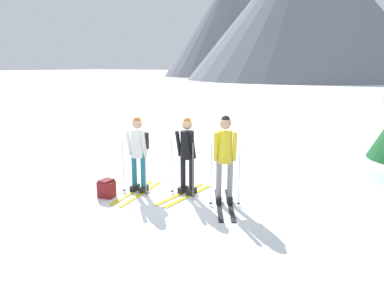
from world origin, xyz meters
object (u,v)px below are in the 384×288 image
backpack_on_snow_front (107,189)px  skier_in_white (138,151)px  skier_in_black (187,153)px  skier_in_yellow (225,156)px

backpack_on_snow_front → skier_in_white: bearing=59.2°
skier_in_black → skier_in_yellow: skier_in_yellow is taller
skier_in_white → skier_in_black: 1.05m
skier_in_white → skier_in_black: (0.98, 0.39, -0.02)m
skier_in_white → skier_in_yellow: (1.89, 0.30, 0.05)m
skier_in_yellow → backpack_on_snow_front: size_ratio=4.65×
skier_in_black → skier_in_yellow: 0.92m
skier_in_black → skier_in_white: bearing=-158.4°
backpack_on_snow_front → skier_in_yellow: bearing=22.2°
skier_in_black → backpack_on_snow_front: size_ratio=4.35×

